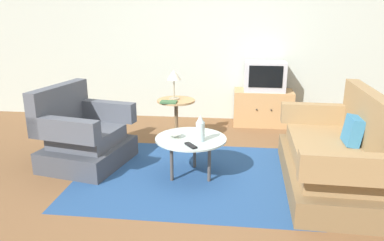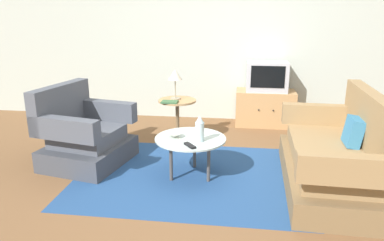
# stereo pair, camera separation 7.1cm
# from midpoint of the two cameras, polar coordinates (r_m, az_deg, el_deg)

# --- Properties ---
(ground_plane) EXTENTS (16.00, 16.00, 0.00)m
(ground_plane) POSITION_cam_midpoint_polar(r_m,az_deg,el_deg) (3.89, 0.99, -9.52)
(ground_plane) COLOR brown
(back_wall) EXTENTS (9.00, 0.12, 2.70)m
(back_wall) POSITION_cam_midpoint_polar(r_m,az_deg,el_deg) (5.95, 3.45, 13.13)
(back_wall) COLOR #B2BCB2
(back_wall) RESTS_ON ground
(area_rug) EXTENTS (2.43, 1.87, 0.00)m
(area_rug) POSITION_cam_midpoint_polar(r_m,az_deg,el_deg) (4.03, -0.69, -8.54)
(area_rug) COLOR navy
(area_rug) RESTS_ON ground
(armchair) EXTENTS (0.99, 1.08, 0.91)m
(armchair) POSITION_cam_midpoint_polar(r_m,az_deg,el_deg) (4.42, -17.05, -2.53)
(armchair) COLOR #3E424B
(armchair) RESTS_ON ground
(couch) EXTENTS (0.92, 1.78, 0.96)m
(couch) POSITION_cam_midpoint_polar(r_m,az_deg,el_deg) (3.95, 21.14, -5.36)
(couch) COLOR brown
(couch) RESTS_ON ground
(coffee_table) EXTENTS (0.75, 0.75, 0.43)m
(coffee_table) POSITION_cam_midpoint_polar(r_m,az_deg,el_deg) (3.87, -0.69, -3.26)
(coffee_table) COLOR #B2C6C1
(coffee_table) RESTS_ON ground
(side_table) EXTENTS (0.51, 0.51, 0.58)m
(side_table) POSITION_cam_midpoint_polar(r_m,az_deg,el_deg) (4.93, -2.89, 1.42)
(side_table) COLOR tan
(side_table) RESTS_ON ground
(tv_stand) EXTENTS (0.90, 0.48, 0.55)m
(tv_stand) POSITION_cam_midpoint_polar(r_m,az_deg,el_deg) (5.80, 10.62, 1.98)
(tv_stand) COLOR tan
(tv_stand) RESTS_ON ground
(television) EXTENTS (0.61, 0.40, 0.45)m
(television) POSITION_cam_midpoint_polar(r_m,az_deg,el_deg) (5.69, 10.90, 6.79)
(television) COLOR #B7B7BC
(television) RESTS_ON tv_stand
(table_lamp) EXTENTS (0.19, 0.19, 0.40)m
(table_lamp) POSITION_cam_midpoint_polar(r_m,az_deg,el_deg) (4.86, -3.26, 6.85)
(table_lamp) COLOR #9E937A
(table_lamp) RESTS_ON side_table
(vase) EXTENTS (0.09, 0.09, 0.28)m
(vase) POSITION_cam_midpoint_polar(r_m,az_deg,el_deg) (3.73, 0.75, -1.29)
(vase) COLOR silver
(vase) RESTS_ON coffee_table
(mug) EXTENTS (0.12, 0.08, 0.09)m
(mug) POSITION_cam_midpoint_polar(r_m,az_deg,el_deg) (3.89, -0.12, -1.90)
(mug) COLOR white
(mug) RESTS_ON coffee_table
(bowl) EXTENTS (0.16, 0.16, 0.05)m
(bowl) POSITION_cam_midpoint_polar(r_m,az_deg,el_deg) (3.87, -3.24, -2.31)
(bowl) COLOR silver
(bowl) RESTS_ON coffee_table
(tv_remote_dark) EXTENTS (0.14, 0.17, 0.02)m
(tv_remote_dark) POSITION_cam_midpoint_polar(r_m,az_deg,el_deg) (3.62, -0.74, -3.91)
(tv_remote_dark) COLOR black
(tv_remote_dark) RESTS_ON coffee_table
(book) EXTENTS (0.21, 0.15, 0.02)m
(book) POSITION_cam_midpoint_polar(r_m,az_deg,el_deg) (4.74, -4.10, 2.90)
(book) COLOR #3D663D
(book) RESTS_ON side_table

